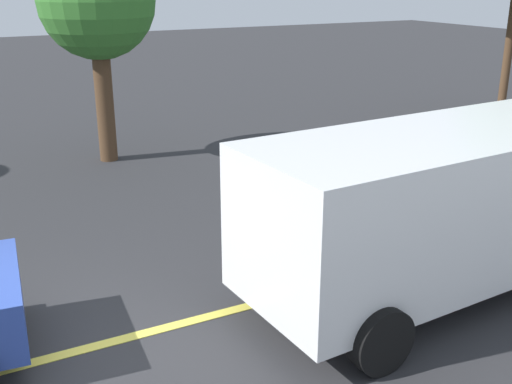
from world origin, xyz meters
The scene contains 4 objects.
ground_plane centered at (0.00, 0.00, 0.00)m, with size 80.00×80.00×0.00m, color #2D2D30.
lane_marking_centre centered at (3.00, 0.00, 0.01)m, with size 28.00×0.16×0.01m, color #E0D14C.
white_van centered at (4.89, -0.76, 1.27)m, with size 5.31×2.52×2.20m.
tree_right_verge centered at (2.78, 7.47, 3.47)m, with size 2.50×2.50×4.78m.
Camera 1 is at (-0.60, -6.31, 4.05)m, focal length 43.61 mm.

